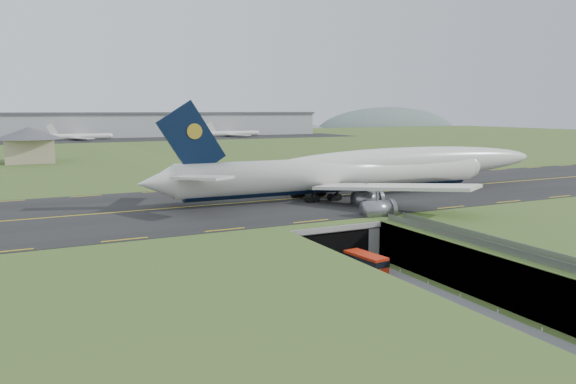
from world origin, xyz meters
TOP-DOWN VIEW (x-y plane):
  - ground at (0.00, 0.00)m, footprint 900.00×900.00m
  - airfield_deck at (0.00, 0.00)m, footprint 800.00×800.00m
  - trench_road at (0.00, -7.50)m, footprint 12.00×75.00m
  - taxiway at (0.00, 33.00)m, footprint 800.00×44.00m
  - tunnel_portal at (0.00, 16.71)m, footprint 17.00×22.30m
  - guideway at (11.00, -19.11)m, footprint 3.00×53.00m
  - jumbo_jet at (20.36, 30.49)m, footprint 89.54×58.53m
  - shuttle_tram at (1.40, 1.95)m, footprint 3.50×7.26m
  - service_building at (-37.39, 138.50)m, footprint 21.96×21.96m
  - cargo_terminal at (0.02, 299.41)m, footprint 320.00×67.00m
  - distant_hills at (64.38, 430.00)m, footprint 700.00×91.00m

SIDE VIEW (x-z plane):
  - distant_hills at x=64.38m, z-range -34.00..26.00m
  - ground at x=0.00m, z-range 0.00..0.00m
  - trench_road at x=0.00m, z-range 0.00..0.20m
  - shuttle_tram at x=1.40m, z-range 0.15..3.01m
  - airfield_deck at x=0.00m, z-range 0.00..6.00m
  - tunnel_portal at x=0.00m, z-range 0.33..6.33m
  - guideway at x=11.00m, z-range 1.80..8.85m
  - taxiway at x=0.00m, z-range 6.00..6.18m
  - jumbo_jet at x=20.36m, z-range 1.52..20.88m
  - service_building at x=-37.39m, z-range 7.07..18.69m
  - cargo_terminal at x=0.02m, z-range 6.16..21.76m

